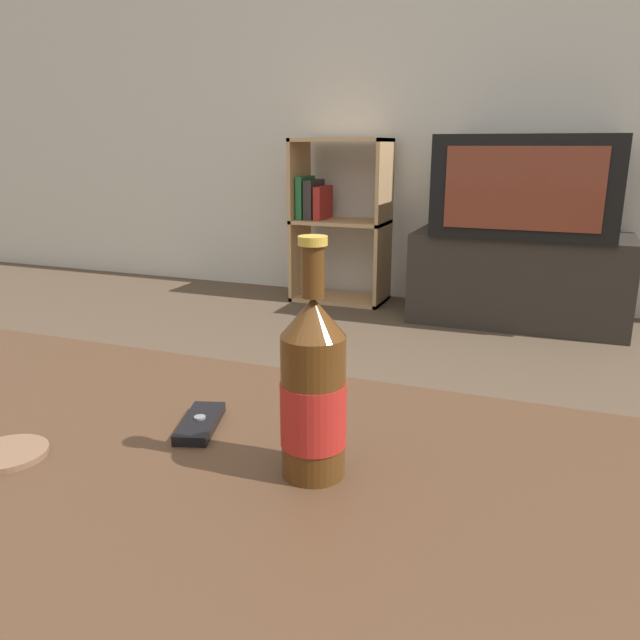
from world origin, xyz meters
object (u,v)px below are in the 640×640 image
(beer_bottle, at_px, (313,392))
(cell_phone, at_px, (201,423))
(tv_stand, at_px, (519,278))
(bookshelf, at_px, (335,217))
(television, at_px, (527,185))

(beer_bottle, bearing_deg, cell_phone, 163.46)
(tv_stand, bearing_deg, cell_phone, -95.64)
(tv_stand, distance_m, beer_bottle, 2.62)
(beer_bottle, bearing_deg, bookshelf, 109.60)
(tv_stand, xyz_separation_m, beer_bottle, (-0.06, -2.59, 0.37))
(bookshelf, height_order, cell_phone, bookshelf)
(bookshelf, relative_size, beer_bottle, 3.18)
(tv_stand, distance_m, television, 0.46)
(beer_bottle, relative_size, cell_phone, 2.25)
(tv_stand, xyz_separation_m, cell_phone, (-0.25, -2.54, 0.27))
(bookshelf, xyz_separation_m, beer_bottle, (0.96, -2.70, 0.12))
(beer_bottle, bearing_deg, television, 88.69)
(tv_stand, height_order, bookshelf, bookshelf)
(television, bearing_deg, beer_bottle, -91.31)
(bookshelf, distance_m, beer_bottle, 2.86)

